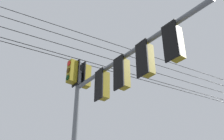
{
  "coord_description": "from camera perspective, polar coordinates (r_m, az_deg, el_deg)",
  "views": [
    {
      "loc": [
        -8.14,
        -5.19,
        1.74
      ],
      "look_at": [
        -1.57,
        -2.13,
        5.87
      ],
      "focal_mm": 43.01,
      "sensor_mm": 36.0,
      "label": 1
    }
  ],
  "objects": [
    {
      "name": "signal_mast_assembly",
      "position": [
        8.36,
        -1.98,
        -5.11
      ],
      "size": [
        3.13,
        5.42,
        7.12
      ],
      "color": "slate",
      "rests_on": "ground"
    },
    {
      "name": "overhead_wire_span",
      "position": [
        11.34,
        0.56,
        2.29
      ],
      "size": [
        28.08,
        19.83,
        1.67
      ],
      "color": "black"
    }
  ]
}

